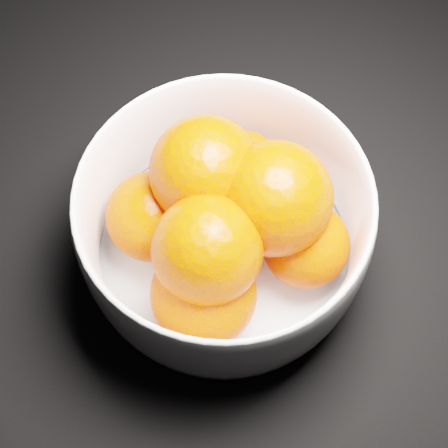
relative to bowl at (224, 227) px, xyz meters
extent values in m
cylinder|color=white|center=(0.00, 0.00, -0.06)|extent=(0.24, 0.24, 0.01)
sphere|color=#FF3E00|center=(0.03, 0.05, -0.01)|extent=(0.08, 0.08, 0.08)
sphere|color=#FF3E00|center=(-0.06, 0.03, -0.01)|extent=(0.08, 0.08, 0.08)
sphere|color=#FF3E00|center=(-0.03, -0.05, -0.01)|extent=(0.09, 0.09, 0.09)
sphere|color=#FF3E00|center=(0.06, -0.03, -0.01)|extent=(0.08, 0.08, 0.08)
sphere|color=#FF3E00|center=(-0.01, 0.04, 0.04)|extent=(0.10, 0.10, 0.10)
sphere|color=#FF3E00|center=(-0.02, -0.03, 0.04)|extent=(0.09, 0.09, 0.09)
sphere|color=#FF3E00|center=(0.04, 0.00, 0.04)|extent=(0.10, 0.10, 0.10)
camera|label=1|loc=(-0.07, -0.23, 0.49)|focal=50.00mm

